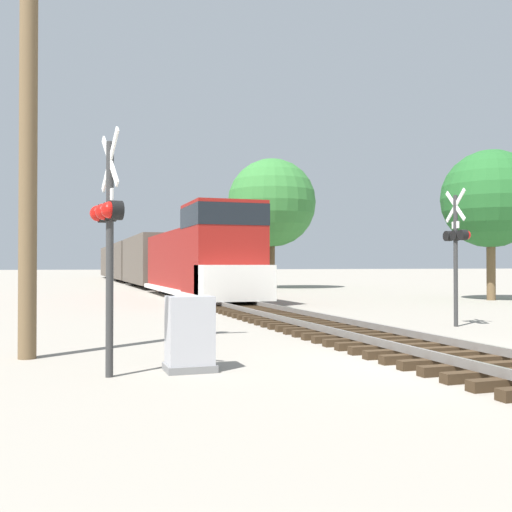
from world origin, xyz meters
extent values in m
plane|color=gray|center=(0.00, 0.00, 0.00)|extent=(400.00, 400.00, 0.00)
cube|color=#382819|center=(0.00, -0.90, 0.08)|extent=(2.60, 0.22, 0.16)
cube|color=#382819|center=(0.00, -0.30, 0.08)|extent=(2.60, 0.22, 0.16)
cube|color=#382819|center=(0.00, 0.30, 0.08)|extent=(2.60, 0.22, 0.16)
cube|color=#382819|center=(0.00, 0.90, 0.08)|extent=(2.60, 0.22, 0.16)
cube|color=#382819|center=(0.00, 1.50, 0.08)|extent=(2.60, 0.22, 0.16)
cube|color=#382819|center=(0.00, 2.10, 0.08)|extent=(2.60, 0.22, 0.16)
cube|color=#382819|center=(0.00, 2.70, 0.08)|extent=(2.60, 0.22, 0.16)
cube|color=#382819|center=(0.00, 3.30, 0.08)|extent=(2.60, 0.22, 0.16)
cube|color=#382819|center=(0.00, 3.90, 0.08)|extent=(2.60, 0.22, 0.16)
cube|color=#382819|center=(0.00, 4.50, 0.08)|extent=(2.60, 0.22, 0.16)
cube|color=#382819|center=(0.00, 5.10, 0.08)|extent=(2.60, 0.22, 0.16)
cube|color=#382819|center=(0.00, 5.70, 0.08)|extent=(2.60, 0.22, 0.16)
cube|color=#382819|center=(0.00, 6.30, 0.08)|extent=(2.60, 0.22, 0.16)
cube|color=#382819|center=(0.00, 6.90, 0.08)|extent=(2.60, 0.22, 0.16)
cube|color=#382819|center=(0.00, 7.50, 0.08)|extent=(2.60, 0.22, 0.16)
cube|color=#382819|center=(0.00, 8.10, 0.08)|extent=(2.60, 0.22, 0.16)
cube|color=#382819|center=(0.00, 8.70, 0.08)|extent=(2.60, 0.22, 0.16)
cube|color=#382819|center=(0.00, 9.30, 0.08)|extent=(2.60, 0.22, 0.16)
cube|color=#382819|center=(0.00, 9.90, 0.08)|extent=(2.60, 0.22, 0.16)
cube|color=#382819|center=(0.00, 10.50, 0.08)|extent=(2.60, 0.22, 0.16)
cube|color=#382819|center=(0.00, 11.10, 0.08)|extent=(2.60, 0.22, 0.16)
cube|color=#382819|center=(0.00, 11.70, 0.08)|extent=(2.60, 0.22, 0.16)
cube|color=#382819|center=(0.00, 12.30, 0.08)|extent=(2.60, 0.22, 0.16)
cube|color=#382819|center=(0.00, 12.90, 0.08)|extent=(2.60, 0.22, 0.16)
cube|color=#382819|center=(0.00, 13.50, 0.08)|extent=(2.60, 0.22, 0.16)
cube|color=#382819|center=(0.00, 14.10, 0.08)|extent=(2.60, 0.22, 0.16)
cube|color=#382819|center=(0.00, 14.70, 0.08)|extent=(2.60, 0.22, 0.16)
cube|color=#382819|center=(0.00, 15.30, 0.08)|extent=(2.60, 0.22, 0.16)
cube|color=#382819|center=(0.00, 15.90, 0.08)|extent=(2.60, 0.22, 0.16)
cube|color=#382819|center=(0.00, 16.50, 0.08)|extent=(2.60, 0.22, 0.16)
cube|color=#382819|center=(0.00, 17.10, 0.08)|extent=(2.60, 0.22, 0.16)
cube|color=#382819|center=(0.00, 17.70, 0.08)|extent=(2.60, 0.22, 0.16)
cube|color=#382819|center=(0.00, 18.30, 0.08)|extent=(2.60, 0.22, 0.16)
cube|color=#382819|center=(0.00, 18.90, 0.08)|extent=(2.60, 0.22, 0.16)
cube|color=#382819|center=(0.00, 19.50, 0.08)|extent=(2.60, 0.22, 0.16)
cube|color=slate|center=(-0.72, 0.00, 0.23)|extent=(0.07, 160.00, 0.15)
cube|color=slate|center=(0.72, 0.00, 0.23)|extent=(0.07, 160.00, 0.15)
cube|color=maroon|center=(0.00, 24.20, 1.92)|extent=(2.55, 11.74, 3.22)
cube|color=maroon|center=(0.00, 15.98, 2.37)|extent=(3.00, 3.69, 4.12)
cube|color=black|center=(0.00, 15.98, 3.83)|extent=(3.03, 3.73, 0.91)
cube|color=white|center=(0.00, 14.13, 1.03)|extent=(3.00, 1.68, 1.44)
cube|color=white|center=(0.00, 21.68, 0.43)|extent=(3.06, 16.44, 0.24)
cube|color=black|center=(0.00, 16.23, 0.50)|extent=(1.58, 2.20, 1.00)
cube|color=black|center=(0.00, 27.14, 0.50)|extent=(1.58, 2.20, 1.00)
cube|color=brown|center=(0.00, 38.24, 2.13)|extent=(2.85, 13.77, 3.64)
cube|color=black|center=(0.00, 33.76, 0.45)|extent=(1.58, 2.20, 0.90)
cube|color=black|center=(0.00, 42.71, 0.45)|extent=(1.58, 2.20, 0.90)
cube|color=brown|center=(0.00, 53.29, 2.13)|extent=(2.85, 13.77, 3.64)
cube|color=black|center=(0.00, 48.81, 0.45)|extent=(1.58, 2.20, 0.90)
cube|color=black|center=(0.00, 57.77, 0.45)|extent=(1.58, 2.20, 0.90)
cube|color=brown|center=(0.00, 68.34, 2.13)|extent=(2.85, 13.77, 3.64)
cube|color=black|center=(0.00, 63.87, 0.45)|extent=(1.58, 2.20, 0.90)
cube|color=black|center=(0.00, 72.82, 0.45)|extent=(1.58, 2.20, 0.90)
cylinder|color=#333333|center=(-5.96, 0.61, 1.86)|extent=(0.12, 0.12, 3.71)
cube|color=white|center=(-5.96, 0.61, 3.41)|extent=(0.20, 0.92, 0.93)
cube|color=white|center=(-5.96, 0.61, 3.41)|extent=(0.20, 0.92, 0.93)
cube|color=black|center=(-5.96, 0.61, 2.60)|extent=(0.22, 0.86, 0.06)
cylinder|color=black|center=(-6.02, 0.95, 2.60)|extent=(0.23, 0.33, 0.30)
sphere|color=red|center=(-6.12, 0.93, 2.60)|extent=(0.26, 0.26, 0.26)
cylinder|color=black|center=(-5.96, 0.61, 2.60)|extent=(0.23, 0.33, 0.30)
sphere|color=red|center=(-6.05, 0.59, 2.60)|extent=(0.26, 0.26, 0.26)
cylinder|color=black|center=(-5.89, 0.27, 2.60)|extent=(0.23, 0.33, 0.30)
sphere|color=red|center=(-5.99, 0.25, 2.60)|extent=(0.26, 0.26, 0.26)
cube|color=white|center=(-5.96, 0.61, 2.86)|extent=(0.09, 0.32, 0.20)
cylinder|color=#333333|center=(4.04, 5.38, 1.88)|extent=(0.12, 0.12, 3.75)
cube|color=white|center=(4.04, 5.38, 3.45)|extent=(0.06, 0.93, 0.93)
cube|color=white|center=(4.04, 5.38, 3.45)|extent=(0.06, 0.93, 0.93)
cube|color=black|center=(4.04, 5.38, 2.60)|extent=(0.09, 0.86, 0.06)
cylinder|color=black|center=(4.03, 5.03, 2.60)|extent=(0.19, 0.30, 0.30)
sphere|color=red|center=(4.13, 5.02, 2.60)|extent=(0.26, 0.26, 0.26)
cylinder|color=black|center=(4.04, 5.38, 2.60)|extent=(0.19, 0.30, 0.30)
sphere|color=red|center=(4.14, 5.37, 2.60)|extent=(0.26, 0.26, 0.26)
cylinder|color=black|center=(4.05, 5.73, 2.60)|extent=(0.19, 0.30, 0.30)
sphere|color=red|center=(4.15, 5.72, 2.60)|extent=(0.26, 0.26, 0.26)
cube|color=white|center=(4.04, 5.38, 2.90)|extent=(0.04, 0.32, 0.20)
cube|color=slate|center=(-4.65, 0.74, 0.06)|extent=(0.81, 0.68, 0.12)
cube|color=#ADADB2|center=(-4.65, 0.74, 0.68)|extent=(0.74, 0.62, 1.13)
cylinder|color=brown|center=(-7.28, 2.97, 4.38)|extent=(0.33, 0.33, 8.77)
cylinder|color=brown|center=(13.61, 15.47, 1.79)|extent=(0.43, 0.43, 3.58)
sphere|color=#236028|center=(13.61, 15.47, 5.04)|extent=(4.86, 4.86, 4.86)
cylinder|color=brown|center=(8.28, 32.86, 2.20)|extent=(0.46, 0.46, 4.40)
sphere|color=#337533|center=(8.28, 32.86, 6.37)|extent=(6.57, 6.57, 6.57)
camera|label=1|loc=(-6.70, -9.07, 1.77)|focal=42.00mm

